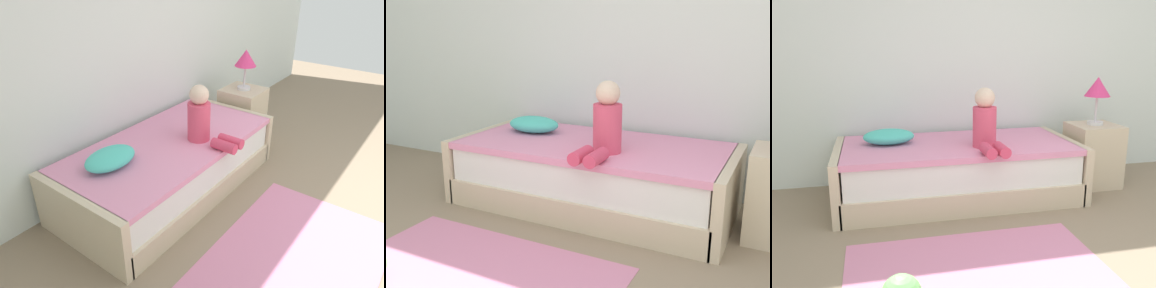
# 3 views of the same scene
# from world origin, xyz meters

# --- Properties ---
(wall_rear) EXTENTS (7.20, 0.10, 2.90)m
(wall_rear) POSITION_xyz_m (0.00, 2.60, 1.45)
(wall_rear) COLOR silver
(wall_rear) RESTS_ON ground
(bed) EXTENTS (2.11, 1.00, 0.50)m
(bed) POSITION_xyz_m (-0.52, 2.00, 0.25)
(bed) COLOR beige
(bed) RESTS_ON ground
(nightstand) EXTENTS (0.44, 0.44, 0.60)m
(nightstand) POSITION_xyz_m (0.83, 2.02, 0.30)
(nightstand) COLOR beige
(nightstand) RESTS_ON ground
(table_lamp) EXTENTS (0.24, 0.24, 0.45)m
(table_lamp) POSITION_xyz_m (0.83, 2.02, 0.94)
(table_lamp) COLOR silver
(table_lamp) RESTS_ON nightstand
(child_figure) EXTENTS (0.20, 0.51, 0.50)m
(child_figure) POSITION_xyz_m (-0.33, 1.77, 0.70)
(child_figure) COLOR #E04C6B
(child_figure) RESTS_ON bed
(pillow) EXTENTS (0.44, 0.30, 0.13)m
(pillow) POSITION_xyz_m (-1.11, 2.10, 0.56)
(pillow) COLOR #4CCCBC
(pillow) RESTS_ON bed
(area_rug) EXTENTS (1.60, 1.10, 0.01)m
(area_rug) POSITION_xyz_m (-0.67, 0.70, 0.00)
(area_rug) COLOR pink
(area_rug) RESTS_ON ground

